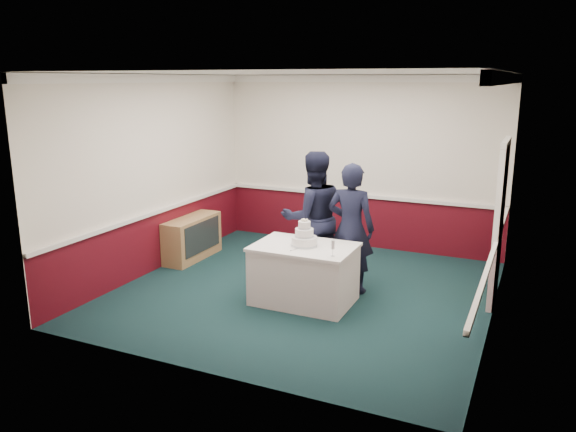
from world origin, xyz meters
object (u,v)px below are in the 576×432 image
at_px(cake_knife, 296,249).
at_px(person_man, 313,218).
at_px(sideboard, 192,238).
at_px(champagne_flute, 333,246).
at_px(cake_table, 304,274).
at_px(person_woman, 351,228).
at_px(wedding_cake, 304,238).

bearing_deg(cake_knife, person_man, 120.40).
height_order(sideboard, champagne_flute, champagne_flute).
bearing_deg(sideboard, cake_table, -21.93).
bearing_deg(champagne_flute, person_woman, 94.66).
xyz_separation_m(wedding_cake, person_man, (-0.19, 0.79, 0.07)).
height_order(champagne_flute, person_woman, person_woman).
relative_size(person_man, person_woman, 1.06).
distance_m(cake_table, person_man, 0.99).
xyz_separation_m(wedding_cake, person_woman, (0.42, 0.65, 0.01)).
relative_size(cake_table, champagne_flute, 6.44).
xyz_separation_m(wedding_cake, champagne_flute, (0.50, -0.28, 0.03)).
height_order(wedding_cake, person_man, person_man).
height_order(cake_table, person_woman, person_woman).
bearing_deg(person_man, cake_knife, 61.62).
xyz_separation_m(cake_table, person_man, (-0.19, 0.79, 0.57)).
relative_size(champagne_flute, person_woman, 0.11).
xyz_separation_m(sideboard, cake_knife, (2.40, -1.18, 0.44)).
height_order(sideboard, person_woman, person_woman).
height_order(sideboard, cake_knife, cake_knife).
relative_size(cake_table, person_woman, 0.72).
relative_size(sideboard, cake_knife, 5.45).
xyz_separation_m(sideboard, person_woman, (2.85, -0.32, 0.56)).
xyz_separation_m(sideboard, wedding_cake, (2.43, -0.98, 0.55)).
distance_m(sideboard, person_man, 2.33).
distance_m(cake_knife, person_man, 1.02).
xyz_separation_m(sideboard, person_man, (2.23, -0.19, 0.62)).
bearing_deg(cake_knife, cake_table, 102.50).
relative_size(cake_table, wedding_cake, 3.63).
bearing_deg(champagne_flute, cake_table, 150.75).
relative_size(sideboard, person_man, 0.62).
bearing_deg(cake_table, wedding_cake, 90.00).
height_order(cake_table, wedding_cake, wedding_cake).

